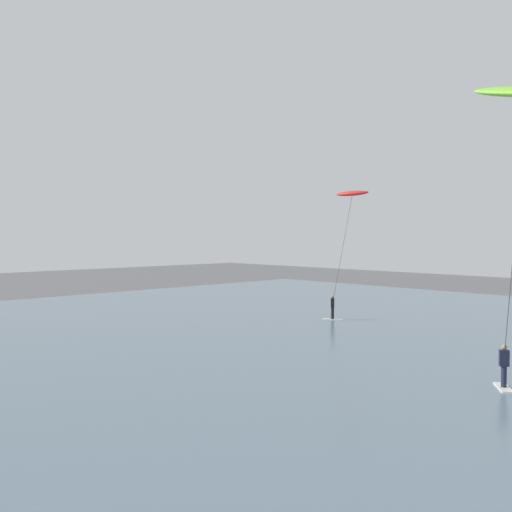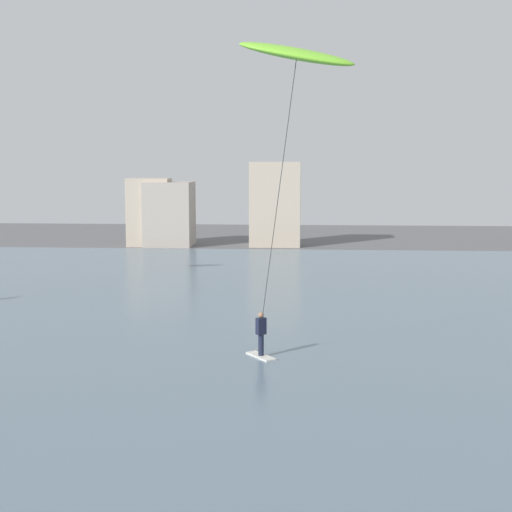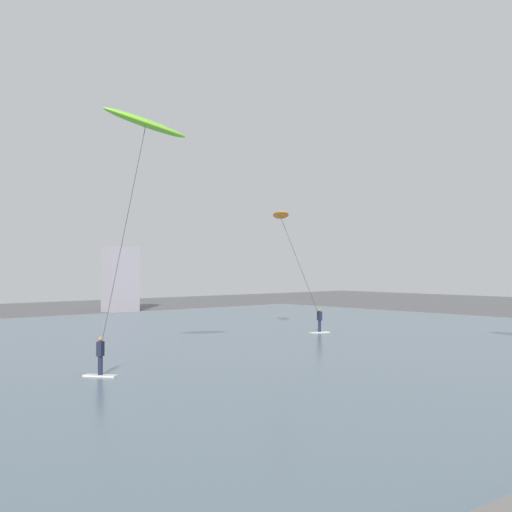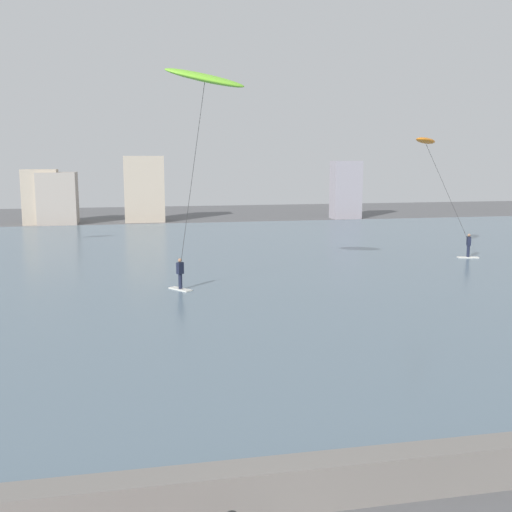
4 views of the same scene
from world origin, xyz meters
name	(u,v)px [view 2 (image 2 of 4)]	position (x,y,z in m)	size (l,w,h in m)	color
water_bay	(273,319)	(0.00, 30.21, 0.05)	(84.00, 52.00, 0.10)	slate
far_shore_buildings	(267,210)	(-1.76, 59.02, 3.10)	(36.51, 3.73, 7.05)	#B7A893
kitesurfer_lime	(294,76)	(1.02, 22.24, 9.89)	(3.96, 2.96, 11.16)	silver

